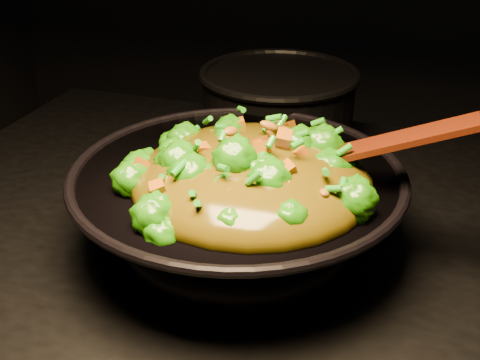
% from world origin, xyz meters
% --- Properties ---
extents(wok, '(0.50, 0.50, 0.11)m').
position_xyz_m(wok, '(-0.06, -0.03, 0.96)').
color(wok, black).
rests_on(wok, stovetop).
extents(stir_fry, '(0.29, 0.29, 0.10)m').
position_xyz_m(stir_fry, '(-0.03, -0.05, 1.06)').
color(stir_fry, '#247808').
rests_on(stir_fry, wok).
extents(spatula, '(0.25, 0.05, 0.11)m').
position_xyz_m(spatula, '(0.08, -0.01, 1.06)').
color(spatula, '#381808').
rests_on(spatula, wok).
extents(back_pot, '(0.31, 0.31, 0.14)m').
position_xyz_m(back_pot, '(-0.09, 0.28, 0.97)').
color(back_pot, black).
rests_on(back_pot, stovetop).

